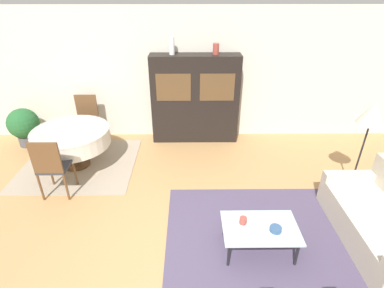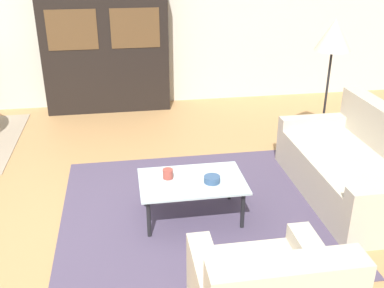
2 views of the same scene
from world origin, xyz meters
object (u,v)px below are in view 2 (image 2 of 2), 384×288
Objects in this scene: coffee_table at (192,184)px; bowl at (212,179)px; couch at (358,168)px; display_cabinet at (106,49)px; floor_lamp at (333,40)px; cup at (168,174)px.

bowl is (0.17, -0.06, 0.06)m from coffee_table.
couch is 1.70m from coffee_table.
display_cabinet is 3.21m from floor_lamp.
floor_lamp is 16.71× the size of cup.
floor_lamp reaches higher than couch.
bowl is (-1.66, -1.35, -0.92)m from floor_lamp.
floor_lamp is at bearing 39.12° from bowl.
floor_lamp is at bearing -35.51° from display_cabinet.
coffee_table is (-1.69, -0.15, 0.06)m from couch.
cup reaches higher than coffee_table.
couch is 1.54m from bowl.
floor_lamp is (1.83, 1.29, 0.98)m from coffee_table.
coffee_table is 0.19m from bowl.
couch is 18.89× the size of cup.
cup is at bearing 160.28° from bowl.
floor_lamp is 2.54m from cup.
floor_lamp is at bearing 30.74° from cup.
couch is at bearing 5.01° from coffee_table.
cup is at bearing 160.43° from coffee_table.
bowl is at bearing -140.88° from floor_lamp.
floor_lamp reaches higher than bowl.
floor_lamp is 2.33m from bowl.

